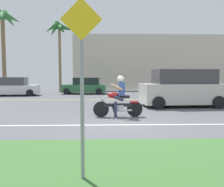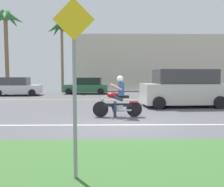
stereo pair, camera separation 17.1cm
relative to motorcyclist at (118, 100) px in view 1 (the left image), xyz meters
The scene contains 12 objects.
ground 1.84m from the motorcyclist, 82.78° to the left, with size 56.00×30.00×0.04m, color #545459.
grass_median 5.47m from the motorcyclist, 87.75° to the right, with size 56.00×3.80×0.06m, color #3D6B33.
lane_line_near 1.72m from the motorcyclist, 82.21° to the right, with size 50.40×0.12×0.01m, color silver.
lane_line_far 6.82m from the motorcyclist, 88.20° to the left, with size 50.40×0.12×0.01m, color yellow.
motorcyclist is the anchor object (origin of this frame).
suv_nearby 4.87m from the motorcyclist, 41.08° to the left, with size 4.59×2.46×2.00m.
parked_car_0 13.28m from the motorcyclist, 127.93° to the left, with size 3.82×2.09×1.55m.
parked_car_1 12.49m from the motorcyclist, 101.20° to the left, with size 4.09×2.10×1.50m.
palm_tree_0 16.55m from the motorcyclist, 109.39° to the left, with size 3.19×3.30×7.31m.
palm_tree_1 19.63m from the motorcyclist, 126.13° to the left, with size 3.77×3.76×8.48m.
street_sign 5.86m from the motorcyclist, 98.83° to the right, with size 0.62×0.06×2.80m.
building_far 20.73m from the motorcyclist, 73.07° to the left, with size 20.50×4.00×6.51m, color beige.
Camera 1 is at (-0.75, -7.87, 1.65)m, focal length 36.85 mm.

